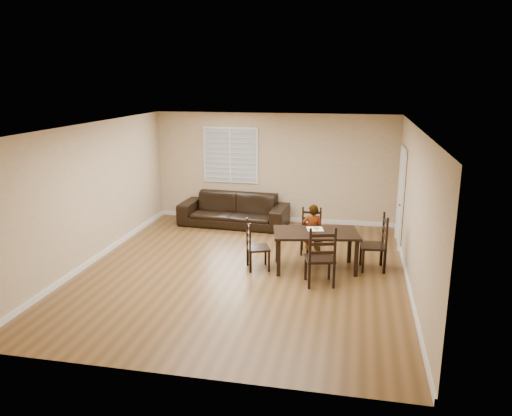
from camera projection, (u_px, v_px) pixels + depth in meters
The scene contains 11 objects.
ground at pixel (243, 271), 9.39m from camera, with size 7.00×7.00×0.00m, color brown.
room at pixel (246, 175), 9.10m from camera, with size 6.04×7.04×2.72m.
dining_table at pixel (316, 236), 9.33m from camera, with size 1.71×1.16×0.74m.
chair_near at pixel (311, 232), 10.34m from camera, with size 0.44×0.42×0.94m.
chair_far at pixel (321, 260), 8.54m from camera, with size 0.59×0.57×1.09m.
chair_left at pixel (252, 247), 9.37m from camera, with size 0.53×0.54×0.96m.
chair_right at pixel (380, 245), 9.34m from camera, with size 0.50×0.53×1.07m.
child at pixel (313, 232), 9.90m from camera, with size 0.41×0.27×1.12m, color gray.
napkin at pixel (315, 229), 9.47m from camera, with size 0.30×0.30×0.00m, color silver.
donut at pixel (316, 228), 9.47m from camera, with size 0.10×0.10×0.04m.
sofa at pixel (234, 210), 12.22m from camera, with size 2.62×1.03×0.77m, color black.
Camera 1 is at (1.99, -8.57, 3.51)m, focal length 35.00 mm.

